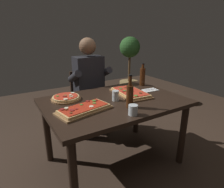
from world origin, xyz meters
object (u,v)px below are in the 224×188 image
at_px(pizza_rectangular_left, 130,93).
at_px(diner_chair, 87,98).
at_px(potted_plant_corner, 129,68).
at_px(seated_diner, 90,83).
at_px(wine_bottle_dark, 130,95).
at_px(dining_table, 115,109).
at_px(pizza_rectangular_front, 84,109).
at_px(tumbler_near_camera, 133,111).
at_px(pizza_round_far, 66,98).
at_px(tumbler_far_side, 116,96).
at_px(oil_bottle_amber, 142,76).

bearing_deg(pizza_rectangular_left, diner_chair, 102.10).
height_order(pizza_rectangular_left, potted_plant_corner, potted_plant_corner).
bearing_deg(seated_diner, wine_bottle_dark, -93.66).
distance_m(dining_table, pizza_rectangular_front, 0.41).
distance_m(pizza_rectangular_left, wine_bottle_dark, 0.39).
height_order(tumbler_near_camera, diner_chair, diner_chair).
xyz_separation_m(pizza_round_far, seated_diner, (0.50, 0.47, -0.02)).
bearing_deg(pizza_round_far, potted_plant_corner, 36.56).
bearing_deg(seated_diner, tumbler_near_camera, -96.92).
distance_m(pizza_rectangular_front, tumbler_far_side, 0.39).
relative_size(pizza_round_far, potted_plant_corner, 0.23).
height_order(tumbler_far_side, potted_plant_corner, potted_plant_corner).
bearing_deg(dining_table, pizza_rectangular_left, 14.14).
bearing_deg(pizza_round_far, dining_table, -32.44).
xyz_separation_m(dining_table, wine_bottle_dark, (0.01, -0.24, 0.21)).
bearing_deg(pizza_rectangular_front, oil_bottle_amber, 21.15).
height_order(pizza_rectangular_left, oil_bottle_amber, oil_bottle_amber).
distance_m(pizza_round_far, wine_bottle_dark, 0.67).
height_order(pizza_round_far, diner_chair, diner_chair).
bearing_deg(pizza_round_far, oil_bottle_amber, 0.57).
relative_size(tumbler_near_camera, potted_plant_corner, 0.07).
bearing_deg(potted_plant_corner, wine_bottle_dark, -126.33).
xyz_separation_m(pizza_rectangular_front, wine_bottle_dark, (0.39, -0.14, 0.10)).
bearing_deg(oil_bottle_amber, diner_chair, 131.94).
bearing_deg(potted_plant_corner, tumbler_near_camera, -125.65).
height_order(pizza_rectangular_left, tumbler_near_camera, tumbler_near_camera).
xyz_separation_m(pizza_rectangular_left, diner_chair, (-0.17, 0.79, -0.27)).
distance_m(wine_bottle_dark, oil_bottle_amber, 0.78).
height_order(dining_table, pizza_rectangular_front, pizza_rectangular_front).
xyz_separation_m(oil_bottle_amber, tumbler_near_camera, (-0.66, -0.67, -0.08)).
xyz_separation_m(pizza_round_far, tumbler_far_side, (0.42, -0.29, 0.03)).
bearing_deg(dining_table, pizza_round_far, 147.56).
distance_m(wine_bottle_dark, seated_diner, 0.98).
bearing_deg(pizza_rectangular_left, oil_bottle_amber, 31.74).
distance_m(dining_table, potted_plant_corner, 2.08).
relative_size(pizza_rectangular_left, seated_diner, 0.38).
bearing_deg(seated_diner, potted_plant_corner, 33.56).
relative_size(wine_bottle_dark, oil_bottle_amber, 1.08).
height_order(pizza_round_far, wine_bottle_dark, wine_bottle_dark).
distance_m(diner_chair, potted_plant_corner, 1.48).
relative_size(diner_chair, seated_diner, 0.65).
distance_m(wine_bottle_dark, tumbler_near_camera, 0.19).
bearing_deg(pizza_round_far, tumbler_near_camera, -61.20).
relative_size(wine_bottle_dark, diner_chair, 0.36).
bearing_deg(pizza_rectangular_front, wine_bottle_dark, -19.48).
bearing_deg(oil_bottle_amber, seated_diner, 138.60).
relative_size(pizza_rectangular_front, diner_chair, 0.60).
bearing_deg(wine_bottle_dark, tumbler_near_camera, -116.35).
distance_m(pizza_rectangular_front, oil_bottle_amber, 1.05).
xyz_separation_m(pizza_rectangular_front, pizza_round_far, (-0.04, 0.37, 0.00)).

